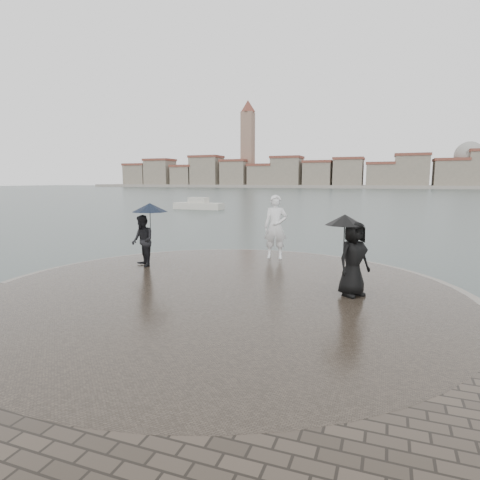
% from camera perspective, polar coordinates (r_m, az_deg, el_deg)
% --- Properties ---
extents(ground, '(400.00, 400.00, 0.00)m').
position_cam_1_polar(ground, '(7.54, -13.39, -16.16)').
color(ground, '#2B3835').
rests_on(ground, ground).
extents(kerb_ring, '(12.50, 12.50, 0.32)m').
position_cam_1_polar(kerb_ring, '(10.38, -2.53, -8.07)').
color(kerb_ring, gray).
rests_on(kerb_ring, ground).
extents(quay_tip, '(11.90, 11.90, 0.36)m').
position_cam_1_polar(quay_tip, '(10.37, -2.53, -7.95)').
color(quay_tip, '#2D261E').
rests_on(quay_tip, ground).
extents(statue, '(0.90, 0.67, 2.25)m').
position_cam_1_polar(statue, '(14.20, 5.08, 1.87)').
color(statue, white).
rests_on(statue, quay_tip).
extents(visitor_left, '(1.34, 1.17, 2.04)m').
position_cam_1_polar(visitor_left, '(13.18, -13.39, 1.31)').
color(visitor_left, black).
rests_on(visitor_left, quay_tip).
extents(visitor_right, '(1.23, 1.10, 1.95)m').
position_cam_1_polar(visitor_right, '(9.92, 15.61, -1.47)').
color(visitor_right, black).
rests_on(visitor_right, quay_tip).
extents(far_skyline, '(260.00, 20.00, 37.00)m').
position_cam_1_polar(far_skyline, '(166.69, 17.15, 8.98)').
color(far_skyline, gray).
rests_on(far_skyline, ground).
extents(boats, '(37.75, 5.02, 1.50)m').
position_cam_1_polar(boats, '(40.22, 15.86, 4.27)').
color(boats, beige).
rests_on(boats, ground).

